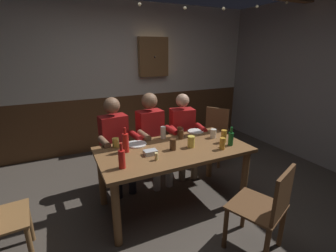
{
  "coord_description": "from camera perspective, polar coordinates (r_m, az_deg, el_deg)",
  "views": [
    {
      "loc": [
        -1.15,
        -2.05,
        1.81
      ],
      "look_at": [
        0.0,
        0.34,
        0.96
      ],
      "focal_mm": 25.44,
      "sensor_mm": 36.0,
      "label": 1
    }
  ],
  "objects": [
    {
      "name": "bottle_1",
      "position": [
        2.65,
        -10.15,
        -3.89
      ],
      "size": [
        0.07,
        0.07,
        0.28
      ],
      "color": "red",
      "rests_on": "dining_table"
    },
    {
      "name": "pint_glass_6",
      "position": [
        2.76,
        12.88,
        -4.14
      ],
      "size": [
        0.06,
        0.06,
        0.14
      ],
      "primitive_type": "cylinder",
      "color": "gold",
      "rests_on": "dining_table"
    },
    {
      "name": "chair_empty_far_end",
      "position": [
        2.39,
        22.38,
        -17.72
      ],
      "size": [
        0.57,
        0.57,
        0.88
      ],
      "rotation": [
        0.0,
        0.0,
        0.38
      ],
      "color": "brown",
      "rests_on": "ground_plane"
    },
    {
      "name": "pint_glass_8",
      "position": [
        3.01,
        3.14,
        -2.05
      ],
      "size": [
        0.07,
        0.07,
        0.11
      ],
      "primitive_type": "cylinder",
      "color": "#4C2D19",
      "rests_on": "dining_table"
    },
    {
      "name": "person_0",
      "position": [
        3.19,
        -12.34,
        -3.41
      ],
      "size": [
        0.52,
        0.53,
        1.24
      ],
      "rotation": [
        0.0,
        0.0,
        3.25
      ],
      "color": "#AD1919",
      "rests_on": "ground_plane"
    },
    {
      "name": "pint_glass_7",
      "position": [
        3.02,
        -1.16,
        -1.55
      ],
      "size": [
        0.07,
        0.07,
        0.15
      ],
      "primitive_type": "cylinder",
      "color": "white",
      "rests_on": "dining_table"
    },
    {
      "name": "back_wall_wainscot",
      "position": [
        4.71,
        -10.43,
        1.26
      ],
      "size": [
        5.22,
        0.12,
        0.99
      ],
      "primitive_type": "cube",
      "color": "brown",
      "rests_on": "ground_plane"
    },
    {
      "name": "person_2",
      "position": [
        3.54,
        3.73,
        -1.22
      ],
      "size": [
        0.53,
        0.57,
        1.2
      ],
      "rotation": [
        0.0,
        0.0,
        2.96
      ],
      "color": "#AD1919",
      "rests_on": "ground_plane"
    },
    {
      "name": "chair_empty_near_left",
      "position": [
        4.08,
        11.01,
        -1.64
      ],
      "size": [
        0.61,
        0.61,
        0.88
      ],
      "rotation": [
        0.0,
        0.0,
        -4.11
      ],
      "color": "brown",
      "rests_on": "ground_plane"
    },
    {
      "name": "bottle_2",
      "position": [
        2.89,
        14.82,
        -2.86
      ],
      "size": [
        0.06,
        0.06,
        0.23
      ],
      "color": "#195923",
      "rests_on": "dining_table"
    },
    {
      "name": "ground_plane",
      "position": [
        2.97,
        3.03,
        -19.79
      ],
      "size": [
        6.26,
        6.26,
        0.0
      ],
      "primitive_type": "plane",
      "color": "#423A33"
    },
    {
      "name": "bottle_0",
      "position": [
        2.31,
        -11.01,
        -7.67
      ],
      "size": [
        0.07,
        0.07,
        0.26
      ],
      "color": "red",
      "rests_on": "dining_table"
    },
    {
      "name": "pint_glass_1",
      "position": [
        3.11,
        2.93,
        -1.34
      ],
      "size": [
        0.08,
        0.08,
        0.11
      ],
      "primitive_type": "cylinder",
      "color": "#4C2D19",
      "rests_on": "dining_table"
    },
    {
      "name": "pint_glass_0",
      "position": [
        2.68,
        1.19,
        -4.4
      ],
      "size": [
        0.07,
        0.07,
        0.13
      ],
      "primitive_type": "cylinder",
      "color": "#4C2D19",
      "rests_on": "dining_table"
    },
    {
      "name": "plate_1",
      "position": [
        3.29,
        6.64,
        -1.26
      ],
      "size": [
        0.21,
        0.21,
        0.01
      ],
      "primitive_type": "cylinder",
      "color": "white",
      "rests_on": "dining_table"
    },
    {
      "name": "table_candle",
      "position": [
        2.45,
        -2.8,
        -7.29
      ],
      "size": [
        0.04,
        0.04,
        0.08
      ],
      "primitive_type": "cylinder",
      "color": "#F9E08C",
      "rests_on": "dining_table"
    },
    {
      "name": "pint_glass_2",
      "position": [
        2.76,
        5.56,
        -3.77
      ],
      "size": [
        0.08,
        0.08,
        0.13
      ],
      "primitive_type": "cylinder",
      "color": "#E5C64C",
      "rests_on": "dining_table"
    },
    {
      "name": "wall_dart_cabinet",
      "position": [
        4.58,
        -3.54,
        16.18
      ],
      "size": [
        0.56,
        0.15,
        0.7
      ],
      "color": "brown"
    },
    {
      "name": "person_1",
      "position": [
        3.32,
        -3.69,
        -2.01
      ],
      "size": [
        0.51,
        0.55,
        1.26
      ],
      "rotation": [
        0.0,
        0.0,
        3.22
      ],
      "color": "#AD1919",
      "rests_on": "ground_plane"
    },
    {
      "name": "pint_glass_5",
      "position": [
        2.96,
        13.21,
        -2.41
      ],
      "size": [
        0.07,
        0.07,
        0.16
      ],
      "primitive_type": "cylinder",
      "color": "gold",
      "rests_on": "dining_table"
    },
    {
      "name": "pint_glass_3",
      "position": [
        2.82,
        -12.4,
        -3.92
      ],
      "size": [
        0.08,
        0.08,
        0.11
      ],
      "primitive_type": "cylinder",
      "color": "#E5C64C",
      "rests_on": "dining_table"
    },
    {
      "name": "pint_glass_4",
      "position": [
        3.09,
        10.81,
        -1.77
      ],
      "size": [
        0.07,
        0.07,
        0.11
      ],
      "primitive_type": "cylinder",
      "color": "white",
      "rests_on": "dining_table"
    },
    {
      "name": "plate_0",
      "position": [
        2.86,
        -7.53,
        -4.35
      ],
      "size": [
        0.24,
        0.24,
        0.01
      ],
      "primitive_type": "cylinder",
      "color": "white",
      "rests_on": "dining_table"
    },
    {
      "name": "condiment_caddy",
      "position": [
        2.58,
        -4.23,
        -6.33
      ],
      "size": [
        0.14,
        0.1,
        0.05
      ],
      "primitive_type": "cube",
      "color": "#B2B7BC",
      "rests_on": "dining_table"
    },
    {
      "name": "back_wall_upper",
      "position": [
        4.52,
        -11.4,
        17.36
      ],
      "size": [
        5.22,
        0.12,
        1.63
      ],
      "primitive_type": "cube",
      "color": "beige"
    },
    {
      "name": "dining_table",
      "position": [
        2.78,
        1.36,
        -7.28
      ],
      "size": [
        1.72,
        0.88,
        0.73
      ],
      "color": "brown",
      "rests_on": "ground_plane"
    }
  ]
}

